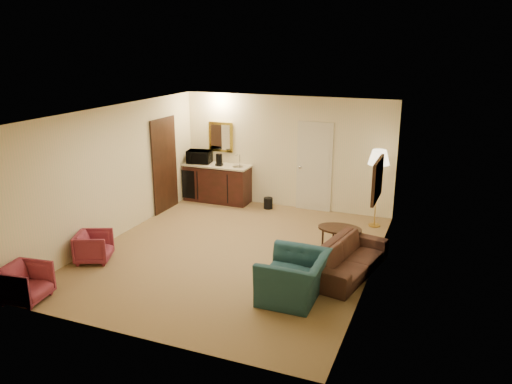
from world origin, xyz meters
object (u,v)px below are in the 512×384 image
teal_armchair (294,270)px  coffee_maker (219,160)px  floor_lamp (377,189)px  waste_bin (268,203)px  wetbar_cabinet (217,183)px  sofa (349,253)px  rose_chair_near (94,245)px  coffee_table (339,239)px  microwave (199,155)px  rose_chair_far (25,281)px

teal_armchair → coffee_maker: coffee_maker is taller
floor_lamp → waste_bin: 2.61m
wetbar_cabinet → sofa: size_ratio=0.87×
sofa → coffee_maker: coffee_maker is taller
rose_chair_near → coffee_table: rose_chair_near is taller
teal_armchair → microwave: microwave is taller
rose_chair_far → teal_armchair: bearing=-74.5°
coffee_table → waste_bin: 2.80m
wetbar_cabinet → teal_armchair: (3.20, -3.94, 0.01)m
floor_lamp → coffee_maker: floor_lamp is taller
wetbar_cabinet → coffee_table: wetbar_cabinet is taller
microwave → coffee_table: bearing=-36.0°
floor_lamp → coffee_maker: bearing=176.2°
coffee_table → waste_bin: (-2.10, 1.85, -0.10)m
rose_chair_far → microwave: bearing=-7.8°
rose_chair_far → floor_lamp: (4.35, 5.18, 0.51)m
sofa → rose_chair_far: size_ratio=3.01×
teal_armchair → rose_chair_far: 4.03m
rose_chair_near → microwave: 4.04m
teal_armchair → rose_chair_near: bearing=-90.3°
coffee_maker → teal_armchair: bearing=-63.7°
wetbar_cabinet → rose_chair_near: bearing=-97.1°
teal_armchair → sofa: bearing=152.0°
wetbar_cabinet → teal_armchair: teal_armchair is taller
wetbar_cabinet → teal_armchair: size_ratio=1.53×
rose_chair_near → floor_lamp: floor_lamp is taller
rose_chair_near → coffee_table: (3.94, 2.05, -0.06)m
floor_lamp → microwave: size_ratio=2.91×
rose_chair_near → rose_chair_far: rose_chair_far is taller
sofa → rose_chair_far: 5.09m
sofa → microwave: size_ratio=3.33×
teal_armchair → waste_bin: bearing=-155.1°
waste_bin → microwave: bearing=178.1°
rose_chair_far → waste_bin: bearing=-26.2°
rose_chair_far → waste_bin: 5.74m
microwave → wetbar_cabinet: bearing=-8.8°
coffee_table → floor_lamp: bearing=75.9°
waste_bin → coffee_maker: (-1.25, 0.00, 0.93)m
floor_lamp → waste_bin: bearing=174.3°
wetbar_cabinet → rose_chair_near: wetbar_cabinet is taller
wetbar_cabinet → microwave: (-0.46, -0.01, 0.65)m
teal_armchair → floor_lamp: bearing=169.2°
rose_chair_far → coffee_maker: 5.52m
rose_chair_near → microwave: size_ratio=1.04×
microwave → coffee_maker: bearing=-15.9°
microwave → rose_chair_far: bearing=-100.4°
coffee_maker → rose_chair_far: bearing=-108.7°
sofa → coffee_table: size_ratio=2.33×
rose_chair_far → microwave: size_ratio=1.11×
floor_lamp → wetbar_cabinet: bearing=175.2°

